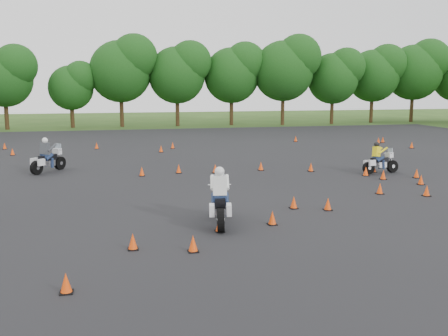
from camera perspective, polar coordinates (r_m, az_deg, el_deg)
ground at (r=17.38m, az=2.89°, el=-6.04°), size 140.00×140.00×0.00m
asphalt_pad at (r=23.06m, az=-1.08°, el=-2.13°), size 62.00×62.00×0.00m
treeline at (r=52.04m, az=-4.25°, el=9.59°), size 86.99×32.48×10.81m
traffic_cones at (r=22.64m, az=0.36°, el=-1.77°), size 37.07×32.62×0.45m
rider_grey at (r=28.33m, az=-19.50°, el=1.44°), size 2.07×2.40×1.88m
rider_yellow at (r=27.59m, az=17.57°, el=1.12°), size 2.24×0.96×1.67m
rider_white at (r=16.68m, az=-0.40°, el=-3.13°), size 1.29×2.70×2.00m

